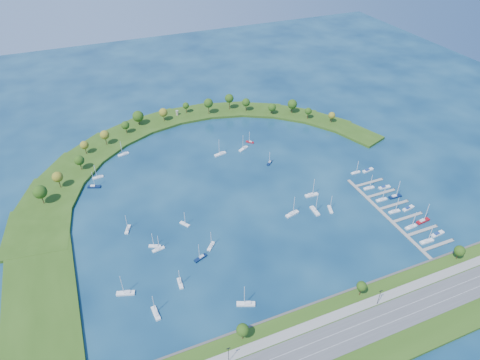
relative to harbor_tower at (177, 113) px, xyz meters
name	(u,v)px	position (x,y,z in m)	size (l,w,h in m)	color
ground	(236,190)	(8.38, -118.67, -4.22)	(700.00, 700.00, 0.00)	#072443
south_shoreline	(335,338)	(8.41, -241.56, -3.22)	(420.00, 43.10, 11.60)	#2C4B14
breakwater	(153,167)	(-37.95, -69.96, -3.23)	(286.74, 247.64, 2.00)	#2C4B14
breakwater_trees	(177,124)	(-7.91, -31.45, 6.36)	(240.19, 94.48, 14.81)	#382314
harbor_tower	(177,113)	(0.00, 0.00, 0.00)	(2.60, 2.60, 4.34)	gray
dock_system	(395,213)	(93.68, -179.67, -3.87)	(24.28, 82.00, 1.60)	gray
moored_boat_0	(315,210)	(46.94, -158.63, -3.26)	(2.92, 9.48, 13.82)	white
moored_boat_1	(250,142)	(42.40, -64.53, -3.37)	(6.01, 5.93, 9.70)	maroon
moored_boat_2	(292,214)	(31.99, -155.82, -3.25)	(9.84, 4.84, 13.93)	white
moored_boat_3	(246,304)	(-22.27, -207.94, -3.26)	(9.72, 6.04, 13.85)	white
moored_boat_4	(211,246)	(-25.29, -162.94, -3.34)	(6.63, 6.95, 11.04)	white
moored_boat_5	(158,249)	(-54.26, -153.62, -3.35)	(7.54, 3.24, 10.74)	white
moored_boat_6	(123,154)	(-55.36, -44.02, -3.30)	(8.77, 4.26, 12.42)	white
moored_boat_7	(312,195)	(53.27, -143.64, -3.27)	(9.42, 3.21, 13.62)	white
moored_boat_8	(185,224)	(-34.11, -138.60, -3.36)	(5.51, 6.90, 10.28)	white
moored_boat_9	(180,283)	(-49.44, -182.36, -3.34)	(2.62, 7.70, 11.14)	white
moored_boat_10	(126,293)	(-77.25, -177.96, -3.26)	(9.75, 5.42, 13.81)	white
moored_boat_11	(94,186)	(-81.42, -77.91, -3.28)	(9.16, 5.51, 13.03)	#0A1A3F
moored_boat_12	(128,229)	(-67.65, -130.11, -3.34)	(5.01, 7.86, 11.23)	white
moored_boat_13	(201,257)	(-33.76, -169.31, -3.32)	(8.28, 4.94, 11.77)	#0A1A3F
moored_boat_14	(330,209)	(57.00, -161.20, -3.34)	(4.36, 7.80, 11.05)	white
moored_boat_15	(98,177)	(-77.51, -67.47, -3.34)	(7.70, 2.64, 11.13)	white
moored_boat_16	(155,246)	(-55.55, -150.31, -3.36)	(7.25, 4.89, 10.43)	white
moored_boat_17	(156,313)	(-65.72, -196.03, -3.29)	(3.21, 8.99, 12.96)	white
moored_boat_18	(244,148)	(33.59, -72.11, -3.28)	(9.11, 6.38, 13.18)	white
moored_boat_19	(270,162)	(44.06, -97.61, -3.36)	(6.43, 6.13, 10.21)	#0A1A3F
moored_boat_20	(220,154)	(13.93, -72.37, -3.25)	(9.87, 4.66, 13.99)	white
docked_boat_0	(427,241)	(93.89, -207.92, -3.29)	(8.85, 2.65, 12.94)	white
docked_boat_1	(438,234)	(104.35, -205.50, -3.54)	(9.36, 3.40, 1.87)	white
docked_boat_2	(411,226)	(93.90, -194.36, -3.31)	(8.35, 2.92, 12.06)	white
docked_boat_3	(423,221)	(104.38, -192.98, -3.26)	(9.69, 3.60, 13.92)	maroon
docked_boat_4	(394,211)	(93.91, -178.75, -3.33)	(7.94, 2.56, 11.54)	white
docked_boat_5	(408,208)	(104.35, -179.64, -3.57)	(9.01, 3.78, 1.78)	white
docked_boat_6	(382,199)	(93.91, -165.77, -3.33)	(7.88, 2.35, 11.52)	white
docked_boat_7	(395,196)	(104.38, -166.55, -3.27)	(9.18, 2.92, 13.36)	#0A1A3F
docked_boat_8	(369,188)	(93.91, -151.93, -3.33)	(7.80, 2.39, 11.37)	white
docked_boat_9	(384,187)	(104.36, -155.43, -3.59)	(8.54, 3.01, 1.71)	white
docked_boat_10	(356,172)	(96.32, -133.04, -3.36)	(7.13, 2.22, 10.38)	white
docked_boat_11	(368,170)	(106.25, -134.11, -3.55)	(9.25, 3.76, 1.83)	white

